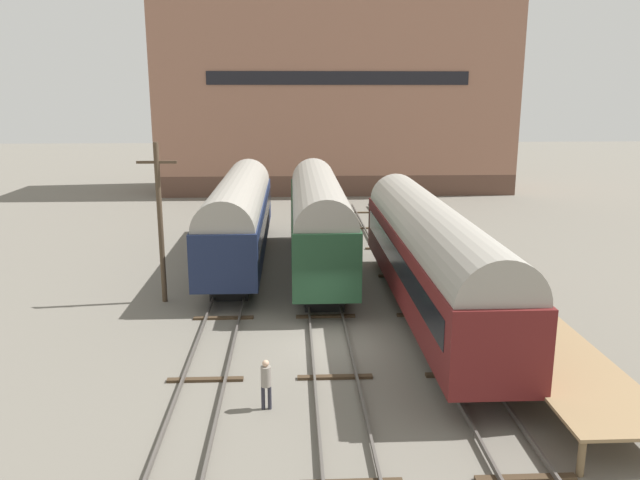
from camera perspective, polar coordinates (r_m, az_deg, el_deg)
ground_plane at (r=24.78m, az=0.90°, el=-9.50°), size 200.00×200.00×0.00m
track_left at (r=24.87m, az=-9.54°, el=-9.26°), size 2.60×60.00×0.26m
track_middle at (r=24.72m, az=0.90°, el=-9.20°), size 2.60×60.00×0.26m
track_right at (r=25.37m, az=11.11°, el=-8.86°), size 2.60×60.00×0.26m
train_car_maroon at (r=27.02m, az=10.04°, el=-1.19°), size 3.01×18.96×5.15m
train_car_navy at (r=35.87m, az=-7.42°, el=2.42°), size 3.05×17.81×5.09m
train_car_green at (r=33.73m, az=-0.14°, el=2.16°), size 2.96×16.71×5.38m
station_platform at (r=24.54m, az=18.70°, el=-7.89°), size 3.15×14.96×1.11m
bench at (r=24.50m, az=17.75°, el=-6.45°), size 1.40×0.40×0.91m
person_worker at (r=19.77m, az=-4.96°, el=-12.63°), size 0.32×0.32×1.64m
utility_pole at (r=29.48m, az=-14.40°, el=1.73°), size 1.80×0.24×7.46m
warehouse_building at (r=63.33m, az=1.33°, el=13.60°), size 33.98×10.36×19.74m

